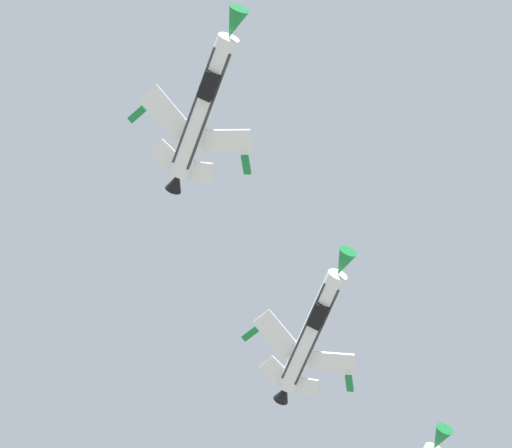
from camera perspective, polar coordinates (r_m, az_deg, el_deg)
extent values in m
cylinder|color=silver|center=(94.49, -2.46, 5.42)|extent=(7.09, 11.41, 1.70)
cube|color=#2D3338|center=(94.07, -2.55, 5.34)|extent=(6.02, 9.62, 0.80)
cone|color=#197A38|center=(91.96, -1.03, 9.28)|extent=(2.50, 2.85, 1.56)
cone|color=black|center=(97.30, -3.72, 1.98)|extent=(1.95, 2.05, 1.36)
ellipsoid|color=#192333|center=(94.08, -1.82, 6.93)|extent=(2.70, 3.47, 1.37)
cube|color=black|center=(92.94, -2.19, 6.43)|extent=(2.17, 2.55, 1.12)
cube|color=silver|center=(94.67, -1.39, 3.87)|extent=(4.09, 1.92, 1.40)
cube|color=#197A38|center=(94.85, -0.46, 2.77)|extent=(0.61, 1.60, 0.39)
cube|color=silver|center=(95.58, -4.21, 5.15)|extent=(3.87, 4.44, 1.40)
cube|color=#197A38|center=(96.47, -5.53, 5.08)|extent=(1.66, 1.40, 0.39)
cube|color=silver|center=(96.33, -2.61, 2.43)|extent=(2.31, 1.91, 0.78)
cube|color=silver|center=(96.85, -4.23, 3.18)|extent=(2.69, 2.74, 0.78)
cube|color=#197A38|center=(98.06, -3.02, 3.30)|extent=(2.04, 2.74, 2.55)
cylinder|color=silver|center=(103.93, 2.59, -5.01)|extent=(7.09, 11.41, 1.70)
cube|color=#2D3338|center=(103.52, 2.53, -5.13)|extent=(6.02, 9.62, 0.84)
cone|color=#197A38|center=(100.49, 4.05, -1.81)|extent=(2.50, 2.85, 1.56)
cone|color=black|center=(107.51, 1.30, -7.83)|extent=(1.95, 2.05, 1.36)
ellipsoid|color=#192333|center=(103.17, 3.21, -3.71)|extent=(2.73, 3.48, 1.39)
cube|color=black|center=(102.15, 2.91, -4.26)|extent=(2.19, 2.56, 1.15)
cube|color=silver|center=(104.64, 3.53, -6.40)|extent=(4.05, 1.92, 1.54)
cube|color=#197A38|center=(105.20, 4.35, -7.37)|extent=(0.61, 1.60, 0.41)
cube|color=silver|center=(104.89, 0.96, -5.14)|extent=(3.84, 4.41, 1.54)
cube|color=#197A38|center=(105.65, -0.27, -5.11)|extent=(1.66, 1.40, 0.41)
cube|color=silver|center=(106.54, 2.35, -7.53)|extent=(2.29, 1.91, 0.86)
cube|color=silver|center=(106.69, 0.87, -6.80)|extent=(2.68, 2.73, 0.86)
cube|color=#197A38|center=(107.97, 1.93, -6.59)|extent=(2.12, 2.78, 2.53)
cone|color=#197A38|center=(109.34, 8.48, -9.82)|extent=(2.50, 2.85, 1.56)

